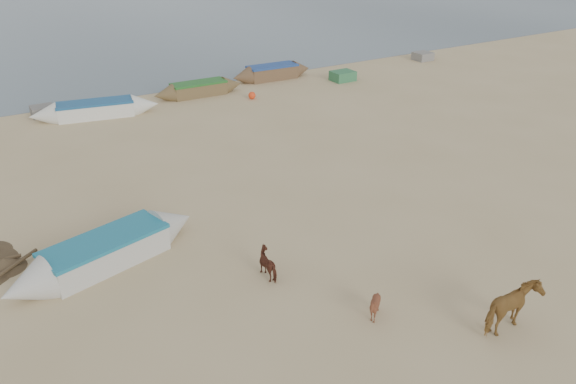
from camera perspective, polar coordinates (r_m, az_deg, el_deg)
The scene contains 7 objects.
ground at distance 18.25m, azimuth 6.57°, elevation -7.62°, with size 140.00×140.00×0.00m, color tan.
cow_adult at distance 16.41m, azimuth 21.83°, elevation -10.95°, with size 0.78×1.71×1.45m, color olive.
calf_front at distance 16.00m, azimuth 8.77°, elevation -11.46°, with size 0.69×0.77×0.85m, color brown.
calf_right at distance 17.54m, azimuth -1.79°, elevation -7.24°, with size 0.89×0.76×0.89m, color #55291B.
near_canoe at distance 18.98m, azimuth -17.99°, elevation -5.72°, with size 6.68×1.47×0.96m, color beige, non-canonical shape.
waterline_canoes at distance 33.12m, azimuth -24.52°, elevation 6.96°, with size 38.58×3.90×0.97m.
beach_clutter at distance 34.92m, azimuth -8.13°, elevation 9.79°, with size 44.67×4.18×0.64m.
Camera 1 is at (-9.54, -11.77, 10.18)m, focal length 35.00 mm.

